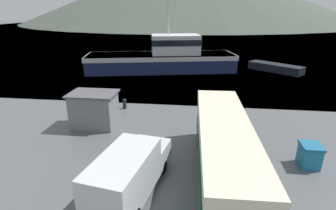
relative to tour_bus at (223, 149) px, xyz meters
name	(u,v)px	position (x,y,z in m)	size (l,w,h in m)	color
water_surface	(205,26)	(0.38, 130.90, -1.81)	(240.00, 240.00, 0.00)	#3D5160
tour_bus	(223,149)	(0.00, 0.00, 0.00)	(2.75, 10.75, 3.21)	#146B3D
delivery_van	(130,172)	(-4.31, -1.67, -0.53)	(3.03, 6.25, 2.42)	silver
fishing_boat	(164,58)	(-6.43, 25.21, 0.05)	(21.39, 9.94, 9.68)	#19234C
storage_bin	(310,155)	(4.93, 1.96, -1.13)	(1.07, 1.23, 1.32)	teal
dock_kiosk	(94,109)	(-8.96, 5.70, -0.49)	(3.39, 2.42, 2.60)	slate
small_boat	(275,68)	(9.27, 26.48, -1.28)	(6.99, 6.45, 1.06)	black
mooring_bollard	(125,103)	(-7.80, 9.56, -1.32)	(0.36, 0.36, 0.90)	black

